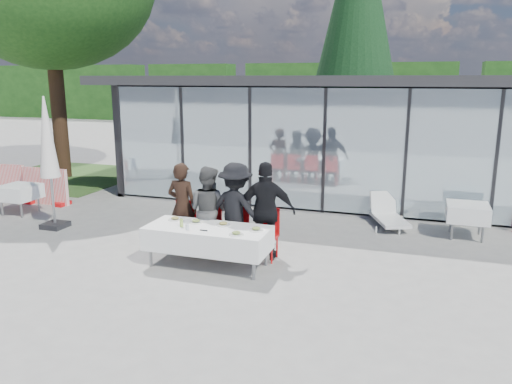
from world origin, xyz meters
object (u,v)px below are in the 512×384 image
spare_table_right (468,213)px  spare_table_left (19,192)px  diner_chair_a (184,223)px  diner_b (208,210)px  diner_d (266,211)px  plate_c (223,224)px  plate_b (196,221)px  market_umbrella (48,145)px  folded_eyeglasses (204,230)px  spare_chair_b (431,199)px  dining_table (208,238)px  lounger (388,214)px  diner_chair_b (209,225)px  plate_extra (236,234)px  plate_d (256,229)px  diner_c (236,210)px  diner_chair_d (267,231)px  plate_a (175,219)px  diner_a (182,207)px  diner_chair_c (237,228)px  juice_bottle (181,223)px  conifer_tree (357,11)px

spare_table_right → spare_table_left: bearing=-171.9°
diner_chair_a → diner_b: (0.56, -0.04, 0.33)m
diner_d → plate_c: (-0.66, -0.52, -0.16)m
spare_table_left → spare_table_right: 10.74m
plate_b → spare_table_right: bearing=32.5°
diner_chair_a → market_umbrella: 3.76m
folded_eyeglasses → spare_chair_b: spare_chair_b is taller
diner_chair_a → plate_c: size_ratio=3.75×
dining_table → lounger: size_ratio=1.55×
diner_chair_b → plate_extra: diner_chair_b is taller
plate_d → lounger: size_ratio=0.18×
diner_c → diner_chair_d: size_ratio=1.88×
plate_a → diner_chair_b: bearing=48.3°
diner_a → spare_chair_b: size_ratio=1.82×
spare_table_left → diner_chair_c: bearing=-9.7°
spare_chair_b → plate_extra: bearing=-124.4°
plate_extra → juice_bottle: bearing=173.1°
conifer_tree → diner_chair_b: bearing=-94.9°
diner_chair_c → spare_table_right: size_ratio=1.13×
plate_c → plate_extra: 0.63m
juice_bottle → plate_a: bearing=131.5°
diner_c → diner_chair_d: diner_c is taller
spare_table_right → plate_a: bearing=-150.0°
spare_table_left → juice_bottle: bearing=-19.5°
spare_table_left → lounger: (8.95, 1.92, -0.30)m
plate_a → conifer_tree: size_ratio=0.02×
folded_eyeglasses → juice_bottle: bearing=169.1°
plate_a → lounger: 5.15m
dining_table → spare_table_left: 6.29m
plate_b → plate_c: same height
folded_eyeglasses → lounger: (2.91, 3.98, -0.50)m
plate_extra → diner_b: bearing=134.3°
spare_table_right → folded_eyeglasses: bearing=-142.2°
diner_chair_c → plate_a: size_ratio=3.75×
spare_chair_b → lounger: size_ratio=0.67×
diner_chair_a → spare_table_right: bearing=25.2°
diner_chair_a → plate_b: 0.82m
diner_a → spare_table_left: diner_a is taller
dining_table → diner_chair_a: bearing=138.8°
plate_a → spare_chair_b: spare_chair_b is taller
diner_chair_d → market_umbrella: market_umbrella is taller
diner_chair_d → market_umbrella: 5.42m
diner_chair_c → diner_d: diner_d is taller
diner_chair_b → diner_a: bearing=-175.7°
diner_d → spare_table_right: diner_d is taller
diner_b → plate_a: 0.68m
diner_chair_a → diner_b: 0.65m
plate_b → diner_chair_d: bearing=25.2°
diner_c → lounger: size_ratio=1.25×
plate_extra → plate_d: bearing=55.2°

